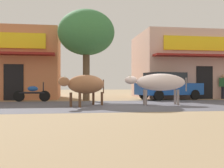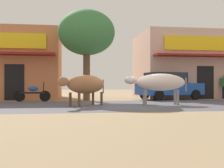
# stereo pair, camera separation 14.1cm
# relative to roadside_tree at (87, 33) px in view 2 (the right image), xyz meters

# --- Properties ---
(ground) EXTENTS (80.00, 80.00, 0.00)m
(ground) POSITION_rel_roadside_tree_xyz_m (1.62, -3.77, -3.85)
(ground) COLOR #9C835F
(asphalt_road) EXTENTS (72.00, 6.43, 0.00)m
(asphalt_road) POSITION_rel_roadside_tree_xyz_m (1.62, -3.77, -3.85)
(asphalt_road) COLOR #51505A
(asphalt_road) RESTS_ON ground
(storefront_left_cafe) EXTENTS (6.80, 6.07, 4.45)m
(storefront_left_cafe) POSITION_rel_roadside_tree_xyz_m (-5.05, 3.45, -1.62)
(storefront_left_cafe) COLOR #CE784D
(storefront_left_cafe) RESTS_ON ground
(storefront_right_club) EXTENTS (8.97, 6.07, 4.56)m
(storefront_right_club) POSITION_rel_roadside_tree_xyz_m (8.49, 3.45, -1.57)
(storefront_right_club) COLOR #D7AB9C
(storefront_right_club) RESTS_ON ground
(roadside_tree) EXTENTS (3.23, 3.23, 5.19)m
(roadside_tree) POSITION_rel_roadside_tree_xyz_m (0.00, 0.00, 0.00)
(roadside_tree) COLOR brown
(roadside_tree) RESTS_ON ground
(parked_hatchback_car) EXTENTS (4.21, 2.59, 1.64)m
(parked_hatchback_car) POSITION_rel_roadside_tree_xyz_m (4.98, 0.34, -3.01)
(parked_hatchback_car) COLOR #1A4BA5
(parked_hatchback_car) RESTS_ON ground
(parked_motorcycle) EXTENTS (1.94, 0.27, 1.04)m
(parked_motorcycle) POSITION_rel_roadside_tree_xyz_m (-2.91, -0.50, -3.39)
(parked_motorcycle) COLOR black
(parked_motorcycle) RESTS_ON ground
(cow_near_brown) EXTENTS (2.27, 2.40, 1.32)m
(cow_near_brown) POSITION_rel_roadside_tree_xyz_m (-0.24, -4.09, -2.94)
(cow_near_brown) COLOR #996240
(cow_near_brown) RESTS_ON ground
(cow_far_dark) EXTENTS (2.80, 0.96, 1.40)m
(cow_far_dark) POSITION_rel_roadside_tree_xyz_m (3.08, -3.83, -2.85)
(cow_far_dark) COLOR silver
(cow_far_dark) RESTS_ON ground
(pedestrian_by_shop) EXTENTS (0.44, 0.61, 1.55)m
(pedestrian_by_shop) POSITION_rel_roadside_tree_xyz_m (8.79, 0.64, -2.95)
(pedestrian_by_shop) COLOR #262633
(pedestrian_by_shop) RESTS_ON ground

